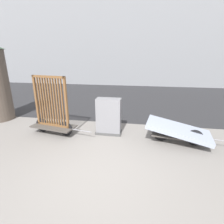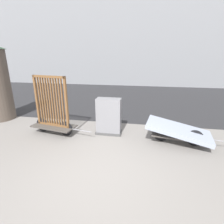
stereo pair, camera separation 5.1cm
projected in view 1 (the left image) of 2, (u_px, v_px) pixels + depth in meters
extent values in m
plane|color=gray|center=(98.00, 175.00, 3.92)|extent=(60.00, 60.00, 0.00)
cube|color=#2D2D30|center=(127.00, 97.00, 11.22)|extent=(56.00, 9.11, 0.01)
cube|color=#4C4742|center=(54.00, 126.00, 5.93)|extent=(1.58, 0.90, 0.04)
cylinder|color=black|center=(66.00, 129.00, 5.78)|extent=(0.49, 0.12, 0.49)
cylinder|color=black|center=(42.00, 125.00, 6.10)|extent=(0.49, 0.12, 0.49)
cylinder|color=gray|center=(82.00, 131.00, 5.58)|extent=(0.69, 0.15, 0.03)
cube|color=brown|center=(53.00, 125.00, 5.92)|extent=(1.23, 0.29, 0.07)
cube|color=brown|center=(48.00, 77.00, 5.42)|extent=(1.23, 0.29, 0.07)
cube|color=brown|center=(37.00, 100.00, 5.86)|extent=(0.08, 0.08, 1.68)
cube|color=brown|center=(66.00, 103.00, 5.48)|extent=(0.08, 0.08, 1.68)
cube|color=brown|center=(40.00, 101.00, 5.81)|extent=(0.04, 0.05, 1.61)
cube|color=brown|center=(42.00, 101.00, 5.78)|extent=(0.04, 0.05, 1.61)
cube|color=brown|center=(45.00, 101.00, 5.75)|extent=(0.04, 0.05, 1.61)
cube|color=brown|center=(47.00, 101.00, 5.72)|extent=(0.04, 0.05, 1.61)
cube|color=brown|center=(50.00, 102.00, 5.69)|extent=(0.04, 0.05, 1.61)
cube|color=brown|center=(52.00, 102.00, 5.65)|extent=(0.04, 0.05, 1.61)
cube|color=brown|center=(55.00, 102.00, 5.62)|extent=(0.04, 0.05, 1.61)
cube|color=brown|center=(57.00, 102.00, 5.59)|extent=(0.04, 0.05, 1.61)
cube|color=brown|center=(60.00, 103.00, 5.56)|extent=(0.04, 0.05, 1.61)
cube|color=brown|center=(63.00, 103.00, 5.52)|extent=(0.04, 0.05, 1.61)
cube|color=#4C4742|center=(177.00, 135.00, 5.29)|extent=(1.57, 0.88, 0.04)
cylinder|color=black|center=(195.00, 138.00, 5.15)|extent=(0.49, 0.11, 0.49)
cylinder|color=black|center=(161.00, 133.00, 5.45)|extent=(0.49, 0.11, 0.49)
cylinder|color=gray|center=(218.00, 140.00, 4.96)|extent=(0.70, 0.14, 0.03)
cube|color=#9EA8BC|center=(178.00, 130.00, 5.24)|extent=(2.00, 1.25, 0.46)
cube|color=#4C4C4C|center=(109.00, 132.00, 6.01)|extent=(0.87, 0.44, 0.08)
cube|color=gray|center=(109.00, 116.00, 5.84)|extent=(0.81, 0.38, 1.23)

